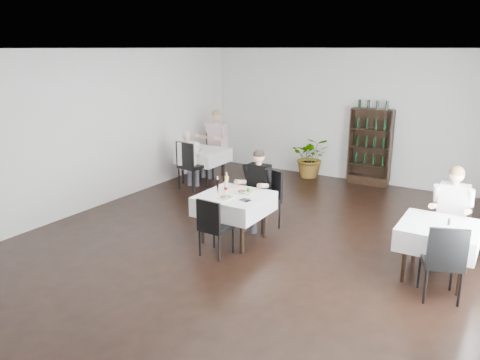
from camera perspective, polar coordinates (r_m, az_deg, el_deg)
name	(u,v)px	position (r m, az deg, el deg)	size (l,w,h in m)	color
room_shell	(251,152)	(7.06, 1.35, 3.47)	(9.00, 9.00, 9.00)	black
wine_shelf	(370,148)	(10.89, 15.57, 3.81)	(0.90, 0.28, 1.75)	black
main_table	(234,204)	(7.44, -0.70, -2.89)	(1.03, 1.03, 0.77)	black
left_table	(203,156)	(10.73, -4.52, 2.93)	(0.98, 0.98, 0.77)	black
right_table	(439,235)	(6.76, 23.05, -6.22)	(0.98, 0.98, 0.77)	black
potted_tree	(311,157)	(11.29, 8.66, 2.79)	(0.89, 0.77, 0.99)	#2B5A1E
main_chair_far	(267,195)	(8.01, 3.29, -1.88)	(0.58, 0.59, 1.01)	black
main_chair_near	(213,224)	(6.91, -3.30, -5.37)	(0.43, 0.43, 0.90)	black
left_chair_far	(212,152)	(11.28, -3.42, 3.43)	(0.48, 0.49, 1.03)	black
left_chair_near	(190,163)	(10.17, -6.17, 2.12)	(0.55, 0.55, 1.07)	black
right_chair_far	(452,228)	(7.37, 24.41, -5.33)	(0.47, 0.47, 0.93)	black
right_chair_near	(444,258)	(6.22, 23.56, -8.71)	(0.59, 0.59, 0.99)	black
diner_main	(257,183)	(7.94, 2.03, -0.37)	(0.52, 0.51, 1.37)	#424149
diner_left_far	(215,138)	(11.23, -3.10, 5.15)	(0.64, 0.65, 1.60)	#424149
diner_left_near	(188,155)	(10.21, -6.30, 3.07)	(0.56, 0.59, 1.33)	#424149
diner_right_far	(452,207)	(7.32, 24.41, -3.04)	(0.53, 0.53, 1.42)	#424149
plate_far	(244,192)	(7.47, 0.52, -1.47)	(0.31, 0.31, 0.08)	white
plate_near	(226,197)	(7.21, -1.70, -2.14)	(0.24, 0.24, 0.07)	white
pilsner_dark	(218,186)	(7.44, -2.74, -0.76)	(0.07, 0.07, 0.28)	black
pilsner_lager	(227,184)	(7.52, -1.63, -0.45)	(0.07, 0.07, 0.32)	gold
coke_bottle	(226,187)	(7.45, -1.72, -0.89)	(0.06, 0.06, 0.24)	silver
napkin_cutlery	(245,200)	(7.12, 0.65, -2.46)	(0.18, 0.18, 0.02)	black
pepper_mill	(449,222)	(6.73, 24.12, -4.67)	(0.03, 0.03, 0.09)	black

